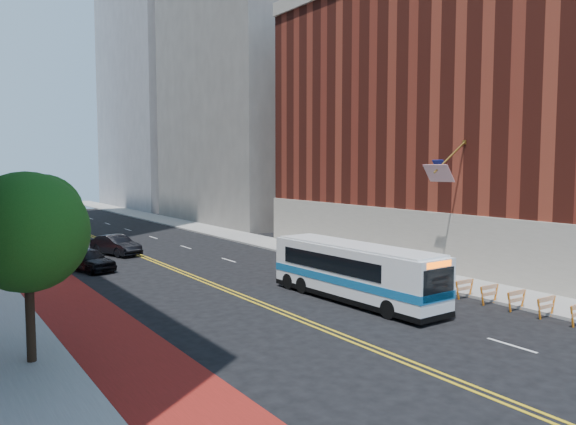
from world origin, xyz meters
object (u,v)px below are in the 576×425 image
(street_tree, at_px, (28,227))
(car_a, at_px, (89,259))
(car_c, at_px, (48,240))
(car_b, at_px, (116,245))
(transit_bus, at_px, (353,271))

(street_tree, height_order, car_a, street_tree)
(car_c, bearing_deg, car_a, -96.83)
(car_a, bearing_deg, car_b, 41.37)
(transit_bus, bearing_deg, car_c, 105.75)
(car_c, bearing_deg, car_b, -69.33)
(car_a, distance_m, car_b, 6.76)
(street_tree, bearing_deg, car_a, 70.25)
(car_a, height_order, car_c, car_a)
(car_b, bearing_deg, street_tree, -130.12)
(car_a, bearing_deg, street_tree, -126.86)
(transit_bus, bearing_deg, car_b, 102.25)
(street_tree, height_order, car_c, street_tree)
(car_a, distance_m, car_c, 12.69)
(transit_bus, distance_m, car_c, 30.49)
(transit_bus, relative_size, car_b, 2.27)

